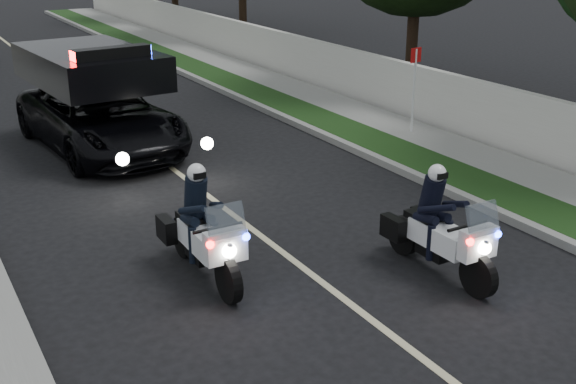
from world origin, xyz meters
The scene contains 13 objects.
ground centered at (0.00, 0.00, 0.00)m, with size 120.00×120.00×0.00m, color black.
curb_right centered at (4.10, 10.00, 0.07)m, with size 0.20×60.00×0.15m, color gray.
grass_verge centered at (4.80, 10.00, 0.08)m, with size 1.20×60.00×0.16m, color #193814.
sidewalk_right centered at (6.10, 10.00, 0.08)m, with size 1.40×60.00×0.16m, color gray.
property_wall centered at (7.10, 10.00, 0.75)m, with size 0.22×60.00×1.50m, color beige.
lane_marking centered at (0.00, 10.00, 0.00)m, with size 0.12×50.00×0.01m, color #BFB78C.
police_moto_left centered at (-1.42, 3.51, 0.00)m, with size 0.71×2.04×1.74m, color silver, non-canonical shape.
police_moto_right centered at (1.66, 1.89, 0.00)m, with size 0.69×1.99×1.69m, color white, non-canonical shape.
police_suv centered at (-0.88, 10.67, 0.00)m, with size 2.56×5.53×2.69m, color black.
sign_post centered at (6.00, 7.87, 0.00)m, with size 0.36×0.36×2.28m, color #B60D13, non-canonical shape.
tree_right_c centered at (9.69, 12.53, 0.00)m, with size 6.21×6.21×10.36m, color black, non-canonical shape.
tree_right_d centered at (10.01, 25.28, 0.00)m, with size 6.57×6.57×10.95m, color #183B13, non-canonical shape.
tree_right_e centered at (9.68, 33.07, 0.00)m, with size 5.80×5.80×9.66m, color #153310, non-canonical shape.
Camera 1 is at (-5.07, -5.41, 4.90)m, focal length 44.63 mm.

